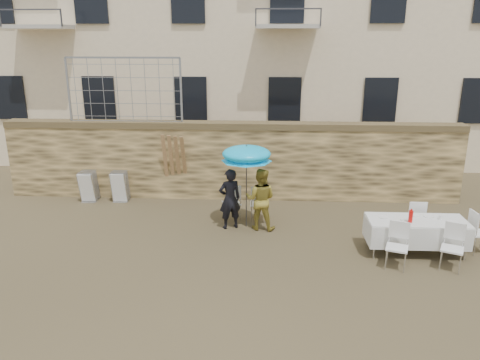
# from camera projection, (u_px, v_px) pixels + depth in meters

# --- Properties ---
(ground) EXTENTS (80.00, 80.00, 0.00)m
(ground) POSITION_uv_depth(u_px,v_px,m) (213.00, 282.00, 9.09)
(ground) COLOR brown
(ground) RESTS_ON ground
(stone_wall) EXTENTS (13.00, 0.50, 2.20)m
(stone_wall) POSITION_uv_depth(u_px,v_px,m) (231.00, 161.00, 13.53)
(stone_wall) COLOR olive
(stone_wall) RESTS_ON ground
(chain_link_fence) EXTENTS (3.20, 0.06, 1.80)m
(chain_link_fence) POSITION_uv_depth(u_px,v_px,m) (124.00, 91.00, 13.09)
(chain_link_fence) COLOR gray
(chain_link_fence) RESTS_ON stone_wall
(man_suit) EXTENTS (0.65, 0.55, 1.52)m
(man_suit) POSITION_uv_depth(u_px,v_px,m) (230.00, 199.00, 11.42)
(man_suit) COLOR black
(man_suit) RESTS_ON ground
(woman_dress) EXTENTS (0.84, 0.71, 1.54)m
(woman_dress) POSITION_uv_depth(u_px,v_px,m) (260.00, 199.00, 11.38)
(woman_dress) COLOR gold
(woman_dress) RESTS_ON ground
(umbrella) EXTENTS (1.22, 1.22, 1.92)m
(umbrella) POSITION_uv_depth(u_px,v_px,m) (246.00, 156.00, 11.18)
(umbrella) COLOR #3F3F44
(umbrella) RESTS_ON ground
(couple_chair_left) EXTENTS (0.61, 0.61, 0.96)m
(couple_chair_left) POSITION_uv_depth(u_px,v_px,m) (231.00, 202.00, 12.03)
(couple_chair_left) COLOR white
(couple_chair_left) RESTS_ON ground
(couple_chair_right) EXTENTS (0.50, 0.50, 0.96)m
(couple_chair_right) POSITION_uv_depth(u_px,v_px,m) (259.00, 203.00, 11.99)
(couple_chair_right) COLOR white
(couple_chair_right) RESTS_ON ground
(banquet_table) EXTENTS (2.10, 0.85, 0.78)m
(banquet_table) POSITION_uv_depth(u_px,v_px,m) (417.00, 222.00, 10.10)
(banquet_table) COLOR silver
(banquet_table) RESTS_ON ground
(soda_bottle) EXTENTS (0.09, 0.09, 0.26)m
(soda_bottle) POSITION_uv_depth(u_px,v_px,m) (411.00, 217.00, 9.92)
(soda_bottle) COLOR red
(soda_bottle) RESTS_ON banquet_table
(table_chair_front_left) EXTENTS (0.61, 0.61, 0.96)m
(table_chair_front_left) POSITION_uv_depth(u_px,v_px,m) (397.00, 247.00, 9.49)
(table_chair_front_left) COLOR white
(table_chair_front_left) RESTS_ON ground
(table_chair_front_right) EXTENTS (0.64, 0.64, 0.96)m
(table_chair_front_right) POSITION_uv_depth(u_px,v_px,m) (452.00, 248.00, 9.43)
(table_chair_front_right) COLOR white
(table_chair_front_right) RESTS_ON ground
(table_chair_back) EXTENTS (0.49, 0.49, 0.96)m
(table_chair_back) POSITION_uv_depth(u_px,v_px,m) (414.00, 219.00, 10.93)
(table_chair_back) COLOR white
(table_chair_back) RESTS_ON ground
(table_chair_side) EXTENTS (0.53, 0.53, 0.96)m
(table_chair_side) POSITION_uv_depth(u_px,v_px,m) (480.00, 232.00, 10.20)
(table_chair_side) COLOR white
(table_chair_side) RESTS_ON ground
(chair_stack_left) EXTENTS (0.46, 0.55, 0.92)m
(chair_stack_left) POSITION_uv_depth(u_px,v_px,m) (91.00, 184.00, 13.56)
(chair_stack_left) COLOR white
(chair_stack_left) RESTS_ON ground
(chair_stack_right) EXTENTS (0.46, 0.47, 0.92)m
(chair_stack_right) POSITION_uv_depth(u_px,v_px,m) (122.00, 184.00, 13.52)
(chair_stack_right) COLOR white
(chair_stack_right) RESTS_ON ground
(wood_planks) EXTENTS (0.70, 0.20, 2.00)m
(wood_planks) POSITION_uv_depth(u_px,v_px,m) (176.00, 167.00, 13.34)
(wood_planks) COLOR #A37749
(wood_planks) RESTS_ON ground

